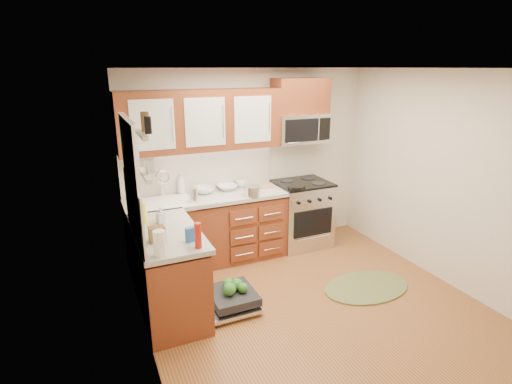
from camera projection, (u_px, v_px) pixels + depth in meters
name	position (u px, v px, depth m)	size (l,w,h in m)	color
floor	(311.00, 304.00, 4.42)	(3.50, 3.50, 0.00)	brown
ceiling	(323.00, 68.00, 3.67)	(3.50, 3.50, 0.00)	white
wall_back	(250.00, 161.00, 5.58)	(3.50, 0.04, 2.50)	beige
wall_front	(465.00, 276.00, 2.52)	(3.50, 0.04, 2.50)	beige
wall_left	(140.00, 223.00, 3.37)	(0.04, 3.50, 2.50)	beige
wall_right	(443.00, 178.00, 4.72)	(0.04, 3.50, 2.50)	beige
base_cabinet_back	(208.00, 232.00, 5.28)	(2.05, 0.60, 0.85)	#612D16
base_cabinet_left	(168.00, 274.00, 4.20)	(0.60, 1.25, 0.85)	#612D16
countertop_back	(207.00, 198.00, 5.13)	(2.07, 0.64, 0.05)	#ACA89D
countertop_left	(166.00, 233.00, 4.06)	(0.64, 1.27, 0.05)	#ACA89D
backsplash_back	(200.00, 169.00, 5.30)	(2.05, 0.02, 0.57)	beige
backsplash_left	(134.00, 208.00, 3.85)	(0.02, 1.25, 0.57)	beige
upper_cabinets	(201.00, 120.00, 4.96)	(2.05, 0.35, 0.75)	#612D16
cabinet_over_mw	(300.00, 96.00, 5.42)	(0.76, 0.35, 0.47)	#612D16
range	(301.00, 214.00, 5.79)	(0.76, 0.64, 0.95)	silver
microwave	(300.00, 128.00, 5.53)	(0.76, 0.38, 0.40)	silver
sink	(167.00, 211.00, 4.94)	(0.62, 0.50, 0.26)	white
dishwasher	(229.00, 300.00, 4.32)	(0.70, 0.60, 0.20)	silver
window	(131.00, 175.00, 3.73)	(0.03, 1.05, 1.05)	white
window_blind	(130.00, 139.00, 3.64)	(0.02, 0.96, 0.40)	white
shelf_upper	(141.00, 135.00, 2.84)	(0.04, 0.40, 0.03)	white
shelf_lower	(145.00, 175.00, 2.93)	(0.04, 0.40, 0.03)	white
rug	(366.00, 287.00, 4.75)	(1.08, 0.70, 0.02)	brown
skillet	(296.00, 187.00, 5.34)	(0.23, 0.23, 0.04)	black
stock_pot	(252.00, 191.00, 5.12)	(0.22, 0.22, 0.13)	silver
cutting_board	(264.00, 186.00, 5.52)	(0.28, 0.18, 0.02)	tan
canister	(193.00, 195.00, 4.86)	(0.11, 0.11, 0.18)	silver
paper_towel_roll	(160.00, 243.00, 3.48)	(0.11, 0.11, 0.23)	white
mustard_bottle	(143.00, 214.00, 4.18)	(0.07, 0.07, 0.22)	yellow
red_bottle	(198.00, 235.00, 3.63)	(0.06, 0.06, 0.24)	#B41B0F
wooden_box	(157.00, 234.00, 3.78)	(0.15, 0.11, 0.15)	brown
blue_carton	(190.00, 235.00, 3.78)	(0.09, 0.05, 0.14)	#2356A3
bowl_a	(227.00, 187.00, 5.38)	(0.26, 0.26, 0.06)	#999999
bowl_b	(204.00, 190.00, 5.24)	(0.27, 0.27, 0.09)	#999999
cup	(241.00, 183.00, 5.50)	(0.14, 0.14, 0.11)	#999999
soap_bottle_a	(181.00, 184.00, 5.19)	(0.10, 0.10, 0.27)	#999999
soap_bottle_b	(161.00, 215.00, 4.23)	(0.08, 0.08, 0.17)	#999999
soap_bottle_c	(140.00, 209.00, 4.37)	(0.15, 0.15, 0.19)	#999999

